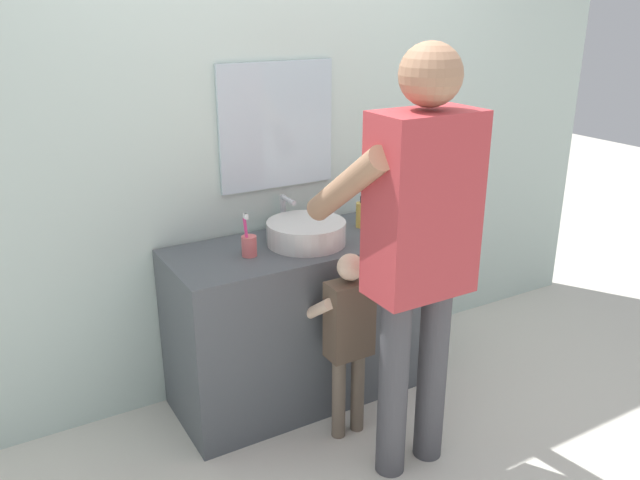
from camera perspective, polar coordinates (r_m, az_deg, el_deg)
The scene contains 9 objects.
ground_plane at distance 3.30m, azimuth 1.36°, elevation -15.49°, with size 14.00×14.00×0.00m, color silver.
back_wall at distance 3.27m, azimuth -4.22°, elevation 10.02°, with size 4.40×0.10×2.70m.
vanity_cabinet at distance 3.30m, azimuth -1.32°, elevation -6.97°, with size 1.34×0.54×0.83m, color #4C5156.
sink_basin at distance 3.10m, azimuth -1.21°, elevation 0.69°, with size 0.38×0.38×0.11m.
faucet at distance 3.28m, azimuth -3.16°, elevation 2.25°, with size 0.18×0.14×0.18m.
toothbrush_cup at distance 2.96m, azimuth -6.27°, elevation -0.42°, with size 0.07×0.07×0.21m.
soap_bottle at distance 3.33m, azimuth 3.69°, elevation 2.26°, with size 0.06×0.06×0.16m.
child_toddler at distance 2.94m, azimuth 2.50°, elevation -7.86°, with size 0.28×0.28×0.91m.
adult_parent at distance 2.57m, azimuth 8.67°, elevation 0.73°, with size 0.56×0.58×1.80m.
Camera 1 is at (-1.42, -2.27, 1.93)m, focal length 36.39 mm.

